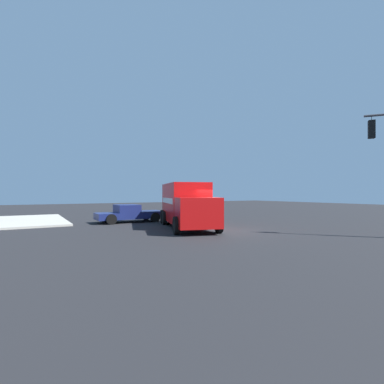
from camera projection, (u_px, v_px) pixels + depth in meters
The scene contains 3 objects.
ground_plane at pixel (221, 231), 16.84m from camera, with size 100.00×100.00×0.00m, color black.
delivery_truck at pixel (186, 204), 18.82m from camera, with size 7.95×4.74×2.96m.
pickup_navy at pixel (129, 213), 22.07m from camera, with size 2.27×5.21×1.38m.
Camera 1 is at (-13.60, 10.08, 2.31)m, focal length 26.20 mm.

